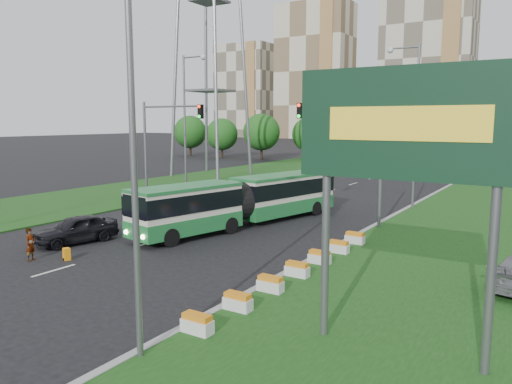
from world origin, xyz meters
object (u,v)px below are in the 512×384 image
Objects in this scene: traffic_mast_median at (356,141)px; car_left_far at (169,197)px; pedestrian at (30,244)px; car_left_near at (76,229)px; articulated_bus at (242,201)px; billboard at (406,136)px; shopping_trolley at (67,254)px; traffic_mast_left at (161,137)px.

car_left_far is at bearing -177.07° from traffic_mast_median.
car_left_far is 15.47m from pedestrian.
traffic_mast_median reaches higher than car_left_near.
articulated_bus reaches higher than car_left_near.
articulated_bus is at bearing 137.41° from billboard.
traffic_mast_median is 17.10m from car_left_near.
traffic_mast_median is 0.51× the size of articulated_bus.
shopping_trolley is at bearing -33.51° from car_left_near.
billboard reaches higher than articulated_bus.
shopping_trolley is at bearing 175.04° from billboard.
billboard and traffic_mast_median have the same top height.
pedestrian is at bearing -70.80° from traffic_mast_left.
billboard reaches higher than pedestrian.
traffic_mast_median is 5.11× the size of pedestrian.
car_left_near is 3.46m from shopping_trolley.
traffic_mast_median and traffic_mast_left have the same top height.
articulated_bus is 3.45× the size of car_left_far.
traffic_mast_median is 1.00× the size of traffic_mast_left.
traffic_mast_left is 4.63m from car_left_far.
traffic_mast_left is 16.05m from pedestrian.
articulated_bus is (9.08, -2.55, -3.77)m from traffic_mast_left.
traffic_mast_left is (-15.16, -1.00, 0.00)m from traffic_mast_median.
traffic_mast_left is 12.71m from car_left_near.
traffic_mast_left is at bearing -176.23° from traffic_mast_median.
articulated_bus is 3.52× the size of car_left_near.
traffic_mast_left reaches higher than shopping_trolley.
car_left_near is 0.98× the size of car_left_far.
shopping_trolley is at bearing -64.69° from traffic_mast_left.
traffic_mast_median is 15.38m from car_left_far.
shopping_trolley is (-8.73, -14.60, -5.06)m from traffic_mast_median.
pedestrian reaches higher than shopping_trolley.
pedestrian is (-10.10, -15.53, -4.57)m from traffic_mast_median.
articulated_bus is (-6.08, -3.55, -3.77)m from traffic_mast_median.
pedestrian is at bearing -123.03° from traffic_mast_median.
car_left_near reaches higher than car_left_far.
billboard is 19.75m from car_left_near.
billboard is at bearing 0.43° from car_left_near.
car_left_near is (-5.05, -8.60, -0.82)m from articulated_bus.
car_left_far is at bearing 145.42° from billboard.
shopping_trolley is at bearing -90.99° from articulated_bus.
traffic_mast_median is at bearing 79.46° from shopping_trolley.
traffic_mast_left is 13.77× the size of shopping_trolley.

